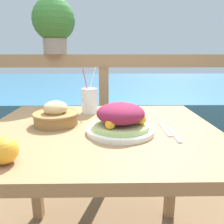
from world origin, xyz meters
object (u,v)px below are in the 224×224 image
Objects in this scene: bread_basket at (56,115)px; potted_plant at (54,23)px; salad_plate at (120,120)px; drink_glass at (89,101)px.

bread_basket is 0.55× the size of potted_plant.
salad_plate is 1.34× the size of bread_basket.
potted_plant reaches higher than salad_plate.
drink_glass is 0.25m from bread_basket.
salad_plate is 0.74× the size of potted_plant.
drink_glass is 0.65× the size of potted_plant.
salad_plate is at bearing -64.40° from drink_glass.
bread_basket is (-0.29, 0.11, -0.01)m from salad_plate.
potted_plant is at bearing 120.64° from drink_glass.
drink_glass is at bearing 115.60° from salad_plate.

